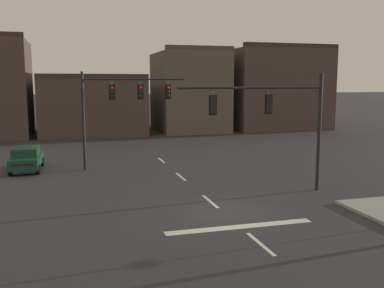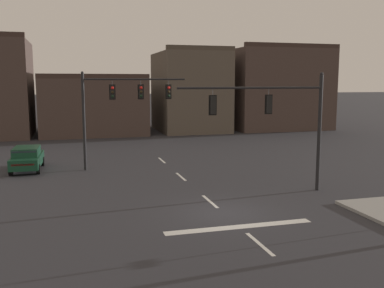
% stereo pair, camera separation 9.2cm
% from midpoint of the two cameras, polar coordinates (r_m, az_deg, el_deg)
% --- Properties ---
extents(ground_plane, '(400.00, 400.00, 0.00)m').
position_cam_midpoint_polar(ground_plane, '(20.27, 4.04, -8.98)').
color(ground_plane, '#2B2B30').
extents(stop_bar_paint, '(6.40, 0.50, 0.01)m').
position_cam_midpoint_polar(stop_bar_paint, '(18.49, 6.17, -10.70)').
color(stop_bar_paint, silver).
rests_on(stop_bar_paint, ground).
extents(lane_centreline, '(0.16, 26.40, 0.01)m').
position_cam_midpoint_polar(lane_centreline, '(22.08, 2.27, -7.51)').
color(lane_centreline, silver).
rests_on(lane_centreline, ground).
extents(signal_mast_near_side, '(8.05, 0.38, 6.48)m').
position_cam_midpoint_polar(signal_mast_near_side, '(23.49, 11.25, 3.86)').
color(signal_mast_near_side, black).
rests_on(signal_mast_near_side, ground).
extents(signal_mast_far_side, '(7.06, 0.46, 6.65)m').
position_cam_midpoint_polar(signal_mast_far_side, '(30.14, -9.83, 5.50)').
color(signal_mast_far_side, black).
rests_on(signal_mast_far_side, ground).
extents(car_lot_nearside, '(2.04, 4.51, 1.61)m').
position_cam_midpoint_polar(car_lot_nearside, '(31.46, -20.91, -1.73)').
color(car_lot_nearside, '#143D28').
rests_on(car_lot_nearside, ground).
extents(building_row, '(43.53, 12.65, 10.81)m').
position_cam_midpoint_polar(building_row, '(53.77, -3.36, 6.62)').
color(building_row, '#473833').
rests_on(building_row, ground).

